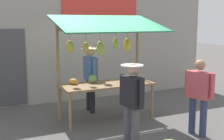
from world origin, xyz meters
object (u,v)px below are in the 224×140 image
shopper_in_grey_tee (132,99)px  vendor_with_sunhat (90,73)px  shopper_with_shopping_bag (199,92)px  market_stall (106,56)px

shopper_in_grey_tee → vendor_with_sunhat: bearing=-9.6°
vendor_with_sunhat → shopper_in_grey_tee: size_ratio=1.07×
shopper_with_shopping_bag → shopper_in_grey_tee: shopper_in_grey_tee is taller
vendor_with_sunhat → shopper_in_grey_tee: (0.17, 2.48, -0.08)m
vendor_with_sunhat → shopper_with_shopping_bag: (-1.39, 2.50, -0.11)m
vendor_with_sunhat → shopper_with_shopping_bag: 2.87m
shopper_in_grey_tee → shopper_with_shopping_bag: bearing=-96.7°
shopper_with_shopping_bag → shopper_in_grey_tee: 1.56m
shopper_with_shopping_bag → shopper_in_grey_tee: bearing=72.1°
market_stall → shopper_in_grey_tee: bearing=81.0°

